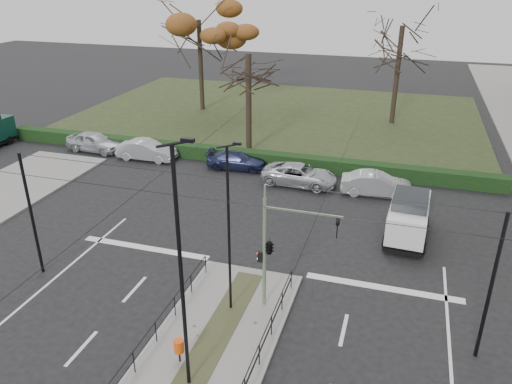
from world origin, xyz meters
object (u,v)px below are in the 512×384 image
at_px(bare_tree_near, 248,61).
at_px(parked_car_fifth, 376,184).
at_px(parked_car_third, 237,160).
at_px(white_van, 409,216).
at_px(parked_car_first, 94,142).
at_px(traffic_light, 271,246).
at_px(litter_bin, 179,346).
at_px(streetlamp_median_far, 229,230).
at_px(rust_tree, 199,20).
at_px(bare_tree_center, 402,33).
at_px(streetlamp_median_near, 182,272).
at_px(parked_car_fourth, 300,175).
at_px(parked_car_second, 147,150).

distance_m(bare_tree_near, parked_car_fifth, 13.05).
height_order(parked_car_third, white_van, white_van).
distance_m(parked_car_third, bare_tree_near, 7.31).
xyz_separation_m(parked_car_first, bare_tree_near, (11.65, 3.32, 6.22)).
distance_m(traffic_light, parked_car_third, 16.38).
xyz_separation_m(parked_car_third, parked_car_fifth, (9.93, -1.66, 0.10)).
height_order(traffic_light, parked_car_first, traffic_light).
relative_size(litter_bin, streetlamp_median_far, 0.13).
distance_m(rust_tree, parked_car_fifth, 25.76).
height_order(parked_car_third, bare_tree_center, bare_tree_center).
bearing_deg(white_van, rust_tree, 134.29).
height_order(white_van, bare_tree_near, bare_tree_near).
bearing_deg(streetlamp_median_near, traffic_light, 73.36).
height_order(parked_car_fourth, white_van, white_van).
height_order(rust_tree, parked_car_fifth, rust_tree).
relative_size(parked_car_third, white_van, 0.91).
bearing_deg(streetlamp_median_far, streetlamp_median_near, -89.69).
relative_size(streetlamp_median_far, rust_tree, 0.65).
bearing_deg(streetlamp_median_near, parked_car_second, 121.90).
height_order(streetlamp_median_far, bare_tree_center, bare_tree_center).
bearing_deg(rust_tree, parked_car_second, -83.91).
bearing_deg(parked_car_first, bare_tree_near, -70.44).
height_order(litter_bin, bare_tree_center, bare_tree_center).
bearing_deg(rust_tree, traffic_light, -62.32).
xyz_separation_m(traffic_light, parked_car_first, (-18.52, 15.05, -2.25)).
bearing_deg(bare_tree_near, parked_car_first, -164.11).
xyz_separation_m(parked_car_third, bare_tree_near, (-0.24, 3.58, 6.37)).
xyz_separation_m(streetlamp_median_near, parked_car_first, (-17.02, 20.09, -3.89)).
distance_m(parked_car_first, bare_tree_near, 13.62).
height_order(litter_bin, parked_car_second, parked_car_second).
bearing_deg(parked_car_third, bare_tree_center, -38.66).
distance_m(litter_bin, bare_tree_center, 35.19).
height_order(parked_car_second, bare_tree_center, bare_tree_center).
relative_size(parked_car_second, parked_car_third, 1.04).
bearing_deg(litter_bin, streetlamp_median_near, -48.15).
xyz_separation_m(streetlamp_median_near, white_van, (6.83, 13.03, -3.38)).
bearing_deg(bare_tree_center, white_van, -84.90).
distance_m(streetlamp_median_near, white_van, 15.09).
height_order(streetlamp_median_near, parked_car_fourth, streetlamp_median_near).
bearing_deg(rust_tree, parked_car_third, -58.91).
bearing_deg(bare_tree_center, parked_car_third, -123.70).
distance_m(traffic_light, parked_car_fourth, 13.60).
relative_size(litter_bin, streetlamp_median_near, 0.11).
relative_size(parked_car_third, rust_tree, 0.38).
bearing_deg(rust_tree, white_van, -45.71).
distance_m(streetlamp_median_far, parked_car_third, 16.62).
bearing_deg(parked_car_fifth, bare_tree_center, -5.12).
bearing_deg(parked_car_first, white_van, -102.82).
height_order(parked_car_second, parked_car_third, parked_car_second).
relative_size(parked_car_first, white_van, 0.96).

